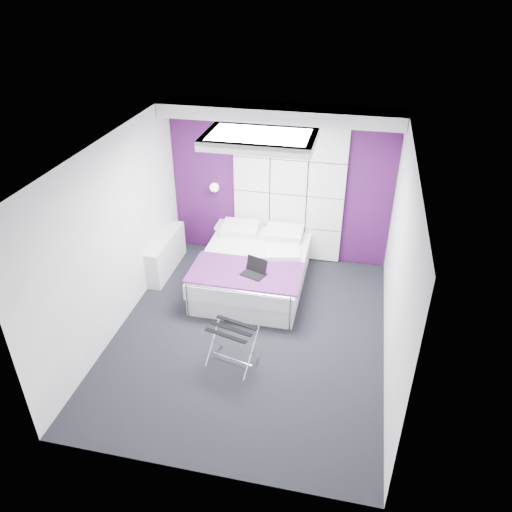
{
  "coord_description": "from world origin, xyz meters",
  "views": [
    {
      "loc": [
        1.22,
        -5.17,
        4.44
      ],
      "look_at": [
        0.01,
        0.35,
        1.04
      ],
      "focal_mm": 35.0,
      "sensor_mm": 36.0,
      "label": 1
    }
  ],
  "objects_px": {
    "bed": "(253,269)",
    "laptop": "(254,270)",
    "radiator": "(166,254)",
    "nightstand": "(230,226)",
    "wall_lamp": "(215,187)",
    "luggage_rack": "(232,346)"
  },
  "relations": [
    {
      "from": "bed",
      "to": "laptop",
      "type": "height_order",
      "value": "laptop"
    },
    {
      "from": "radiator",
      "to": "nightstand",
      "type": "bearing_deg",
      "value": 39.16
    },
    {
      "from": "luggage_rack",
      "to": "laptop",
      "type": "bearing_deg",
      "value": 104.34
    },
    {
      "from": "bed",
      "to": "nightstand",
      "type": "height_order",
      "value": "bed"
    },
    {
      "from": "radiator",
      "to": "luggage_rack",
      "type": "height_order",
      "value": "radiator"
    },
    {
      "from": "radiator",
      "to": "bed",
      "type": "distance_m",
      "value": 1.49
    },
    {
      "from": "bed",
      "to": "laptop",
      "type": "distance_m",
      "value": 0.6
    },
    {
      "from": "bed",
      "to": "laptop",
      "type": "xyz_separation_m",
      "value": [
        0.12,
        -0.49,
        0.32
      ]
    },
    {
      "from": "wall_lamp",
      "to": "radiator",
      "type": "distance_m",
      "value": 1.35
    },
    {
      "from": "wall_lamp",
      "to": "luggage_rack",
      "type": "height_order",
      "value": "wall_lamp"
    },
    {
      "from": "nightstand",
      "to": "laptop",
      "type": "distance_m",
      "value": 1.53
    },
    {
      "from": "luggage_rack",
      "to": "bed",
      "type": "bearing_deg",
      "value": 108.36
    },
    {
      "from": "radiator",
      "to": "nightstand",
      "type": "distance_m",
      "value": 1.17
    },
    {
      "from": "radiator",
      "to": "nightstand",
      "type": "xyz_separation_m",
      "value": [
        0.88,
        0.72,
        0.25
      ]
    },
    {
      "from": "wall_lamp",
      "to": "nightstand",
      "type": "relative_size",
      "value": 0.33
    },
    {
      "from": "wall_lamp",
      "to": "laptop",
      "type": "xyz_separation_m",
      "value": [
        0.96,
        -1.39,
        -0.61
      ]
    },
    {
      "from": "laptop",
      "to": "luggage_rack",
      "type": "bearing_deg",
      "value": -68.54
    },
    {
      "from": "radiator",
      "to": "luggage_rack",
      "type": "relative_size",
      "value": 2.13
    },
    {
      "from": "wall_lamp",
      "to": "nightstand",
      "type": "distance_m",
      "value": 0.71
    },
    {
      "from": "radiator",
      "to": "laptop",
      "type": "height_order",
      "value": "laptop"
    },
    {
      "from": "bed",
      "to": "nightstand",
      "type": "relative_size",
      "value": 4.35
    },
    {
      "from": "wall_lamp",
      "to": "bed",
      "type": "distance_m",
      "value": 1.54
    }
  ]
}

